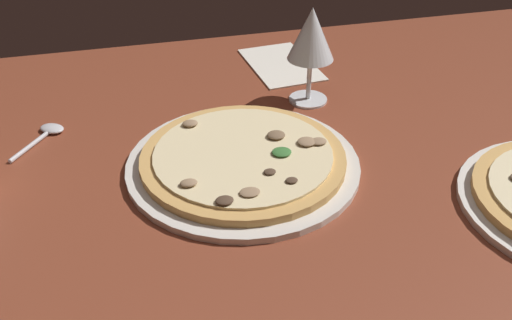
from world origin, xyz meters
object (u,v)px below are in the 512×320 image
at_px(wine_glass_far, 311,37).
at_px(spoon, 46,133).
at_px(pizza_main, 243,161).
at_px(paper_menu, 281,65).

relative_size(wine_glass_far, spoon, 1.58).
relative_size(pizza_main, spoon, 3.19).
bearing_deg(pizza_main, spoon, -30.08).
height_order(pizza_main, paper_menu, pizza_main).
distance_m(wine_glass_far, spoon, 0.45).
distance_m(pizza_main, paper_menu, 0.36).
relative_size(pizza_main, wine_glass_far, 2.02).
xyz_separation_m(paper_menu, spoon, (0.43, 0.16, 0.00)).
xyz_separation_m(wine_glass_far, paper_menu, (0.00, -0.15, -0.11)).
bearing_deg(spoon, wine_glass_far, -178.62).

